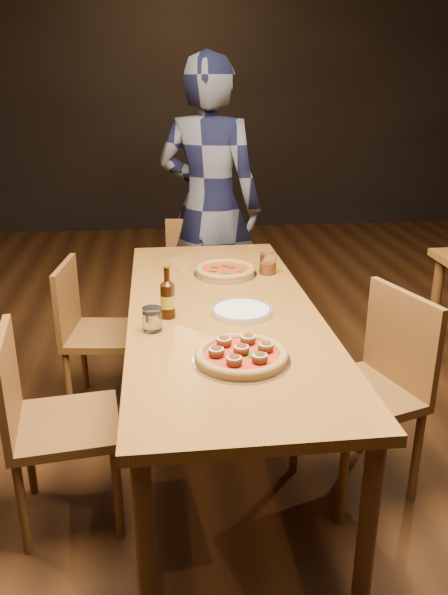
{
  "coord_description": "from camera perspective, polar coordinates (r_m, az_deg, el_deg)",
  "views": [
    {
      "loc": [
        -0.27,
        -2.29,
        1.68
      ],
      "look_at": [
        0.0,
        -0.05,
        0.82
      ],
      "focal_mm": 35.0,
      "sensor_mm": 36.0,
      "label": 1
    }
  ],
  "objects": [
    {
      "name": "chair_main_sw",
      "position": [
        3.12,
        -11.66,
        -3.49
      ],
      "size": [
        0.44,
        0.44,
        0.84
      ],
      "primitive_type": null,
      "rotation": [
        0.0,
        0.0,
        1.45
      ],
      "color": "brown",
      "rests_on": "ground"
    },
    {
      "name": "pizza_meatball",
      "position": [
        2.03,
        1.71,
        -5.64
      ],
      "size": [
        0.35,
        0.35,
        0.06
      ],
      "rotation": [
        0.0,
        0.0,
        -0.16
      ],
      "color": "#B7B7BF",
      "rests_on": "table_main"
    },
    {
      "name": "chair_main_nw",
      "position": [
        2.37,
        -15.31,
        -11.85
      ],
      "size": [
        0.45,
        0.45,
        0.86
      ],
      "primitive_type": null,
      "rotation": [
        0.0,
        0.0,
        1.69
      ],
      "color": "brown",
      "rests_on": "ground"
    },
    {
      "name": "chair_end",
      "position": [
        3.65,
        -2.66,
        0.9
      ],
      "size": [
        0.45,
        0.45,
        0.87
      ],
      "primitive_type": null,
      "rotation": [
        0.0,
        0.0,
        -0.12
      ],
      "color": "brown",
      "rests_on": "ground"
    },
    {
      "name": "chair_main_e",
      "position": [
        2.49,
        13.06,
        -9.15
      ],
      "size": [
        0.53,
        0.53,
        0.91
      ],
      "primitive_type": null,
      "rotation": [
        0.0,
        0.0,
        -1.27
      ],
      "color": "brown",
      "rests_on": "ground"
    },
    {
      "name": "pizza_margherita",
      "position": [
        2.92,
        0.13,
        2.67
      ],
      "size": [
        0.32,
        0.32,
        0.04
      ],
      "rotation": [
        0.0,
        0.0,
        0.43
      ],
      "color": "#B7B7BF",
      "rests_on": "table_main"
    },
    {
      "name": "room_shell",
      "position": [
        2.32,
        -0.16,
        25.2
      ],
      "size": [
        9.0,
        9.0,
        9.0
      ],
      "color": "black",
      "rests_on": "ground"
    },
    {
      "name": "plate_stack",
      "position": [
        2.43,
        1.75,
        -1.36
      ],
      "size": [
        0.25,
        0.25,
        0.02
      ],
      "primitive_type": "cylinder",
      "color": "white",
      "rests_on": "table_main"
    },
    {
      "name": "diner",
      "position": [
        3.7,
        -1.42,
        8.89
      ],
      "size": [
        0.79,
        0.68,
        1.83
      ],
      "primitive_type": "imported",
      "rotation": [
        0.0,
        0.0,
        2.71
      ],
      "color": "black",
      "rests_on": "ground"
    },
    {
      "name": "water_glass",
      "position": [
        2.28,
        -7.09,
        -2.12
      ],
      "size": [
        0.08,
        0.08,
        0.1
      ],
      "primitive_type": "cylinder",
      "color": "white",
      "rests_on": "table_main"
    },
    {
      "name": "beer_bottle",
      "position": [
        2.38,
        -5.56,
        -0.24
      ],
      "size": [
        0.06,
        0.06,
        0.22
      ],
      "rotation": [
        0.0,
        0.0,
        0.12
      ],
      "color": "black",
      "rests_on": "table_main"
    },
    {
      "name": "amber_glass",
      "position": [
        2.94,
        4.35,
        3.39
      ],
      "size": [
        0.08,
        0.08,
        0.11
      ],
      "primitive_type": "cylinder",
      "color": "#A94513",
      "rests_on": "table_main"
    },
    {
      "name": "table_main",
      "position": [
        2.52,
        -0.13,
        -2.62
      ],
      "size": [
        0.8,
        2.0,
        0.75
      ],
      "color": "brown",
      "rests_on": "ground"
    },
    {
      "name": "ground",
      "position": [
        2.85,
        -0.12,
        -15.21
      ],
      "size": [
        9.0,
        9.0,
        0.0
      ],
      "primitive_type": "plane",
      "color": "black"
    }
  ]
}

